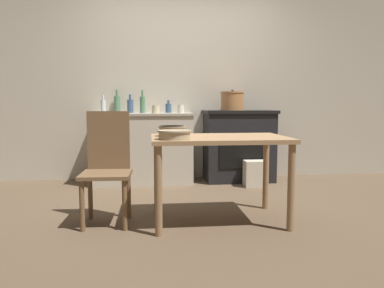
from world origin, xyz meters
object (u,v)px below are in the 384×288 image
(stock_pot, at_px, (232,101))
(bottle_far_left, at_px, (168,108))
(bottle_center, at_px, (143,104))
(cup_center_right, at_px, (156,109))
(work_table, at_px, (219,148))
(chair, at_px, (107,165))
(flour_sack, at_px, (255,174))
(cup_mid_right, at_px, (181,109))
(bottle_mid_left, at_px, (117,104))
(bottle_center_left, at_px, (130,106))
(mixing_bowl_small, at_px, (172,130))
(stove, at_px, (239,145))
(bottle_left, at_px, (103,106))
(mixing_bowl_large, at_px, (174,134))

(stock_pot, bearing_deg, bottle_far_left, 172.75)
(bottle_center, bearing_deg, cup_center_right, -53.96)
(work_table, relative_size, chair, 1.20)
(flour_sack, relative_size, cup_center_right, 3.30)
(cup_mid_right, bearing_deg, bottle_mid_left, 163.69)
(bottle_center_left, bearing_deg, stock_pot, -4.60)
(work_table, distance_m, chair, 0.95)
(cup_center_right, bearing_deg, stock_pot, 10.13)
(flour_sack, distance_m, mixing_bowl_small, 1.72)
(bottle_center, relative_size, cup_mid_right, 2.78)
(work_table, relative_size, mixing_bowl_small, 4.78)
(stove, relative_size, flour_sack, 2.90)
(stove, xyz_separation_m, work_table, (-0.57, -1.68, 0.16))
(bottle_center_left, distance_m, cup_center_right, 0.43)
(work_table, distance_m, bottle_far_left, 1.85)
(bottle_left, distance_m, cup_mid_right, 0.97)
(mixing_bowl_small, distance_m, bottle_center_left, 1.78)
(bottle_mid_left, xyz_separation_m, bottle_center_left, (0.17, -0.08, -0.02))
(bottle_center, bearing_deg, stock_pot, -2.18)
(work_table, height_order, bottle_center_left, bottle_center_left)
(work_table, distance_m, flour_sack, 1.52)
(bottle_far_left, height_order, cup_center_right, bottle_far_left)
(stove, bearing_deg, bottle_mid_left, 172.73)
(bottle_mid_left, distance_m, cup_mid_right, 0.85)
(mixing_bowl_small, height_order, bottle_far_left, bottle_far_left)
(bottle_center, bearing_deg, bottle_mid_left, 156.49)
(stove, relative_size, work_table, 0.81)
(mixing_bowl_large, bearing_deg, mixing_bowl_small, 90.29)
(stock_pot, bearing_deg, bottle_mid_left, 172.78)
(mixing_bowl_large, bearing_deg, cup_mid_right, 83.83)
(chair, distance_m, flour_sack, 2.04)
(flour_sack, height_order, bottle_mid_left, bottle_mid_left)
(stock_pot, bearing_deg, bottle_center_left, 175.40)
(bottle_center_left, distance_m, bottle_center, 0.17)
(bottle_center_left, bearing_deg, cup_center_right, -41.50)
(cup_mid_right, bearing_deg, bottle_center, 168.99)
(stove, distance_m, mixing_bowl_small, 1.89)
(stove, distance_m, cup_center_right, 1.19)
(bottle_center_left, bearing_deg, bottle_mid_left, 154.44)
(flour_sack, bearing_deg, cup_mid_right, 157.48)
(chair, height_order, cup_mid_right, cup_mid_right)
(stove, relative_size, mixing_bowl_small, 3.89)
(stock_pot, height_order, cup_center_right, stock_pot)
(mixing_bowl_large, height_order, cup_center_right, cup_center_right)
(mixing_bowl_large, height_order, bottle_mid_left, bottle_mid_left)
(cup_mid_right, bearing_deg, stove, 2.80)
(mixing_bowl_small, xyz_separation_m, bottle_far_left, (0.05, 1.71, 0.17))
(stove, distance_m, mixing_bowl_large, 2.14)
(stock_pot, distance_m, bottle_far_left, 0.83)
(stove, bearing_deg, bottle_far_left, 172.68)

